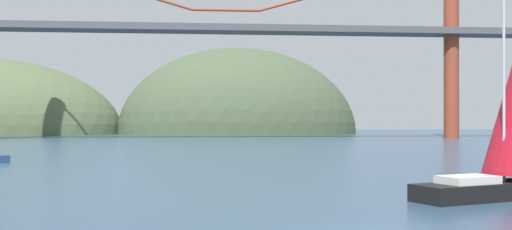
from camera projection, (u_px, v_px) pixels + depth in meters
The scene contains 2 objects.
headland_center at pixel (238, 133), 155.53m from camera, with size 57.85×44.00×41.51m, color #425138.
suspension_bridge at pixel (226, 23), 115.30m from camera, with size 120.49×6.00×44.07m.
Camera 1 is at (-6.09, -20.21, 3.91)m, focal length 44.89 mm.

